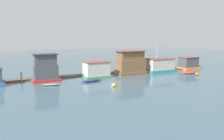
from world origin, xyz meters
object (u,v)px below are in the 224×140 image
object	(u,v)px
dinghy_red	(188,73)
houseboat_orange	(188,63)
mooring_post_far_left	(98,71)
houseboat_red	(46,69)
buoy_orange	(197,74)
houseboat_green	(96,69)
dinghy_navy	(91,81)
buoy_yellow	(114,85)
houseboat_brown	(130,63)
mooring_post_far_right	(21,77)
mooring_post_near_left	(36,76)
dinghy_grey	(51,85)
houseboat_teal	(160,65)

from	to	relation	value
dinghy_red	houseboat_orange	bearing A→B (deg)	44.55
mooring_post_far_left	dinghy_red	bearing A→B (deg)	-20.78
houseboat_orange	houseboat_red	bearing A→B (deg)	179.36
buoy_orange	mooring_post_far_left	bearing A→B (deg)	153.23
houseboat_green	buoy_orange	world-z (taller)	houseboat_green
dinghy_navy	buoy_yellow	distance (m)	5.93
houseboat_brown	buoy_orange	xyz separation A→B (m)	(12.19, -8.31, -2.09)
dinghy_navy	buoy_yellow	bearing A→B (deg)	-70.90
houseboat_red	mooring_post_far_right	size ratio (longest dim) A/B	2.81
dinghy_navy	buoy_yellow	size ratio (longest dim) A/B	6.28
mooring_post_near_left	buoy_yellow	size ratio (longest dim) A/B	2.55
mooring_post_far_right	dinghy_navy	bearing A→B (deg)	-26.59
houseboat_green	dinghy_grey	size ratio (longest dim) A/B	1.67
houseboat_red	dinghy_grey	bearing A→B (deg)	-89.74
buoy_yellow	dinghy_red	bearing A→B (deg)	10.96
houseboat_red	mooring_post_far_left	world-z (taller)	houseboat_red
dinghy_grey	mooring_post_far_right	size ratio (longest dim) A/B	1.75
dinghy_navy	dinghy_red	xyz separation A→B (m)	(23.35, -1.46, -0.02)
houseboat_teal	houseboat_brown	bearing A→B (deg)	177.21
houseboat_brown	mooring_post_near_left	bearing A→B (deg)	175.57
mooring_post_far_left	buoy_yellow	xyz separation A→B (m)	(-1.87, -11.56, -0.60)
dinghy_navy	buoy_orange	distance (m)	23.77
houseboat_green	buoy_orange	bearing A→B (deg)	-21.31
mooring_post_near_left	mooring_post_far_left	world-z (taller)	mooring_post_far_left
houseboat_green	houseboat_teal	size ratio (longest dim) A/B	0.75
houseboat_orange	mooring_post_near_left	world-z (taller)	houseboat_orange
mooring_post_near_left	buoy_orange	xyz separation A→B (m)	(32.68, -9.90, -0.51)
buoy_yellow	houseboat_red	bearing A→B (deg)	132.52
houseboat_red	mooring_post_far_right	xyz separation A→B (m)	(-4.33, 1.20, -1.47)
houseboat_red	houseboat_green	size ratio (longest dim) A/B	0.96
dinghy_red	mooring_post_near_left	bearing A→B (deg)	167.19
dinghy_navy	dinghy_red	world-z (taller)	dinghy_navy
mooring_post_far_left	houseboat_brown	bearing A→B (deg)	-12.06
houseboat_green	buoy_orange	xyz separation A→B (m)	(20.75, -8.09, -1.30)
houseboat_brown	buoy_orange	distance (m)	14.90
dinghy_red	mooring_post_far_left	world-z (taller)	mooring_post_far_left
dinghy_red	buoy_yellow	bearing A→B (deg)	-169.04
dinghy_grey	mooring_post_far_right	world-z (taller)	mooring_post_far_right
dinghy_red	mooring_post_near_left	world-z (taller)	mooring_post_near_left
mooring_post_far_right	mooring_post_far_left	bearing A→B (deg)	0.00
dinghy_red	houseboat_red	bearing A→B (deg)	168.64
dinghy_navy	buoy_orange	size ratio (longest dim) A/B	6.17
houseboat_green	dinghy_grey	xyz separation A→B (m)	(-10.23, -3.88, -1.45)
dinghy_red	mooring_post_near_left	xyz separation A→B (m)	(-32.59, 7.41, 0.64)
houseboat_orange	dinghy_navy	size ratio (longest dim) A/B	1.28
dinghy_grey	dinghy_red	world-z (taller)	dinghy_red
houseboat_red	dinghy_red	xyz separation A→B (m)	(30.90, -6.21, -2.19)
houseboat_red	buoy_orange	size ratio (longest dim) A/B	7.72
mooring_post_far_right	houseboat_orange	bearing A→B (deg)	-2.24
houseboat_red	mooring_post_near_left	xyz separation A→B (m)	(-1.69, 1.20, -1.55)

